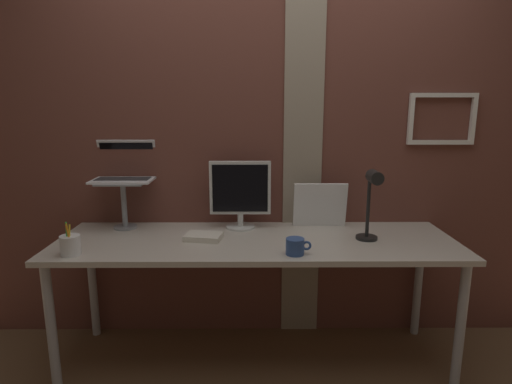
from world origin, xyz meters
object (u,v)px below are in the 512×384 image
Objects in this scene: monitor at (240,191)px; whiteboard_panel at (320,205)px; coffee_mug at (295,246)px; laptop at (126,168)px; pen_cup at (70,245)px; desk_lamp at (371,197)px.

whiteboard_panel is at bearing 2.90° from monitor.
laptop is at bearing 151.42° from coffee_mug.
monitor reaches higher than whiteboard_panel.
coffee_mug is at bearing -112.02° from whiteboard_panel.
monitor is 0.50m from whiteboard_panel.
laptop reaches higher than monitor.
whiteboard_panel is 0.54m from coffee_mug.
pen_cup is at bearing -103.99° from laptop.
desk_lamp is (0.23, -0.30, 0.11)m from whiteboard_panel.
whiteboard_panel is (1.19, -0.05, -0.22)m from laptop.
laptop reaches higher than coffee_mug.
desk_lamp is (1.42, -0.35, -0.11)m from laptop.
coffee_mug is (-0.20, -0.49, -0.09)m from whiteboard_panel.
whiteboard_panel is at bearing 127.30° from desk_lamp.
desk_lamp reaches higher than coffee_mug.
whiteboard_panel is (0.49, 0.02, -0.09)m from monitor.
desk_lamp is at bearing -13.94° from laptop.
monitor is at bearing -177.10° from whiteboard_panel.
laptop is at bearing 76.01° from pen_cup.
whiteboard_panel is at bearing 20.20° from pen_cup.
whiteboard_panel is 2.50× the size of coffee_mug.
monitor is at bearing 159.07° from desk_lamp.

